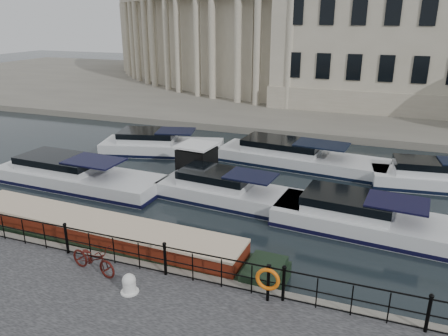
{
  "coord_description": "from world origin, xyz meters",
  "views": [
    {
      "loc": [
        6.24,
        -13.39,
        8.79
      ],
      "look_at": [
        0.5,
        2.0,
        3.0
      ],
      "focal_mm": 35.0,
      "sensor_mm": 36.0,
      "label": 1
    }
  ],
  "objects_px": {
    "narrowboat": "(99,239)",
    "harbour_hut": "(197,164)",
    "bicycle": "(93,259)",
    "life_ring_post": "(268,280)",
    "mooring_bollard": "(129,284)"
  },
  "relations": [
    {
      "from": "bicycle",
      "to": "mooring_bollard",
      "type": "xyz_separation_m",
      "value": [
        1.73,
        -0.57,
        -0.21
      ]
    },
    {
      "from": "mooring_bollard",
      "to": "narrowboat",
      "type": "height_order",
      "value": "narrowboat"
    },
    {
      "from": "bicycle",
      "to": "harbour_hut",
      "type": "distance_m",
      "value": 10.5
    },
    {
      "from": "bicycle",
      "to": "life_ring_post",
      "type": "height_order",
      "value": "life_ring_post"
    },
    {
      "from": "bicycle",
      "to": "life_ring_post",
      "type": "xyz_separation_m",
      "value": [
        5.9,
        0.48,
        0.26
      ]
    },
    {
      "from": "bicycle",
      "to": "narrowboat",
      "type": "xyz_separation_m",
      "value": [
        -1.45,
        2.27,
        -0.7
      ]
    },
    {
      "from": "mooring_bollard",
      "to": "life_ring_post",
      "type": "height_order",
      "value": "life_ring_post"
    },
    {
      "from": "life_ring_post",
      "to": "mooring_bollard",
      "type": "bearing_deg",
      "value": -165.89
    },
    {
      "from": "bicycle",
      "to": "narrowboat",
      "type": "distance_m",
      "value": 2.78
    },
    {
      "from": "bicycle",
      "to": "life_ring_post",
      "type": "bearing_deg",
      "value": -73.88
    },
    {
      "from": "life_ring_post",
      "to": "narrowboat",
      "type": "xyz_separation_m",
      "value": [
        -7.35,
        1.79,
        -0.96
      ]
    },
    {
      "from": "mooring_bollard",
      "to": "harbour_hut",
      "type": "bearing_deg",
      "value": 103.03
    },
    {
      "from": "bicycle",
      "to": "narrowboat",
      "type": "relative_size",
      "value": 0.13
    },
    {
      "from": "bicycle",
      "to": "harbour_hut",
      "type": "height_order",
      "value": "harbour_hut"
    },
    {
      "from": "narrowboat",
      "to": "harbour_hut",
      "type": "bearing_deg",
      "value": 87.79
    }
  ]
}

